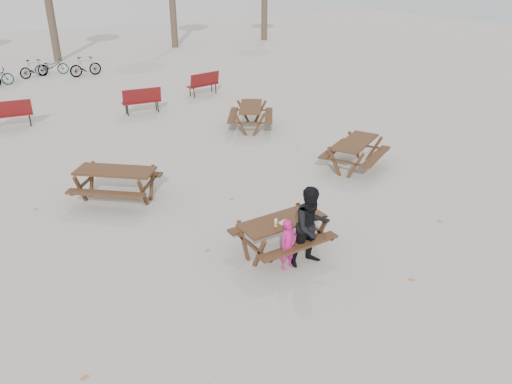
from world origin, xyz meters
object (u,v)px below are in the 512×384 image
food_tray (284,223)px  child (288,244)px  main_picnic_table (282,228)px  picnic_table_north (117,185)px  soda_bottle (276,223)px  adult (311,227)px  picnic_table_far (251,117)px  picnic_table_east (355,154)px

food_tray → child: bearing=-112.5°
main_picnic_table → picnic_table_north: bearing=116.0°
soda_bottle → child: bearing=-83.5°
child → picnic_table_north: bearing=104.8°
soda_bottle → adult: (0.51, -0.48, -0.01)m
picnic_table_far → soda_bottle: bearing=-174.2°
picnic_table_north → picnic_table_far: (5.97, 3.19, -0.00)m
main_picnic_table → adult: (0.25, -0.63, 0.25)m
child → picnic_table_north: size_ratio=0.54×
adult → picnic_table_far: adult is taller
soda_bottle → adult: 0.70m
main_picnic_table → adult: bearing=-68.6°
main_picnic_table → soda_bottle: soda_bottle is taller
soda_bottle → child: size_ratio=0.16×
soda_bottle → picnic_table_north: size_ratio=0.09×
soda_bottle → picnic_table_east: soda_bottle is taller
adult → main_picnic_table: bearing=116.8°
food_tray → picnic_table_far: (3.95, 7.61, -0.38)m
child → picnic_table_east: child is taller
food_tray → adult: 0.58m
soda_bottle → food_tray: bearing=1.6°
child → picnic_table_north: 5.15m
child → picnic_table_east: size_ratio=0.56×
main_picnic_table → food_tray: bearing=-113.9°
main_picnic_table → picnic_table_north: 4.76m
picnic_table_east → main_picnic_table: bearing=-176.1°
adult → food_tray: bearing=128.1°
soda_bottle → adult: bearing=-43.1°
main_picnic_table → soda_bottle: (-0.27, -0.15, 0.26)m
main_picnic_table → picnic_table_east: (4.49, 2.68, -0.18)m
soda_bottle → child: child is taller
picnic_table_north → picnic_table_east: bearing=27.2°
food_tray → picnic_table_east: (4.55, 2.82, -0.38)m
food_tray → adult: size_ratio=0.11×
picnic_table_east → picnic_table_far: 4.82m
soda_bottle → picnic_table_north: bearing=112.3°
soda_bottle → picnic_table_north: 4.80m
food_tray → child: 0.49m
main_picnic_table → picnic_table_north: picnic_table_north is taller
soda_bottle → picnic_table_east: (4.75, 2.83, -0.44)m
food_tray → picnic_table_east: 5.37m
food_tray → picnic_table_far: bearing=62.5°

